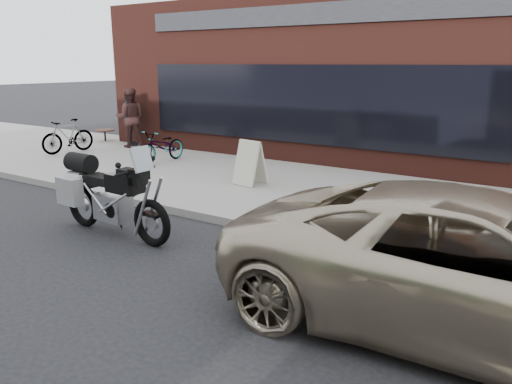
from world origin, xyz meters
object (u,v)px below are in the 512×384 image
at_px(sandwich_sign, 250,162).
at_px(bicycle_front, 162,146).
at_px(cafe_patron_right, 130,119).
at_px(motorcycle, 107,195).
at_px(bicycle_rear, 68,136).
at_px(cafe_patron_left, 130,118).
at_px(minivan, 483,267).
at_px(cafe_table, 105,130).

bearing_deg(sandwich_sign, bicycle_front, 176.49).
distance_m(sandwich_sign, cafe_patron_right, 6.60).
bearing_deg(motorcycle, sandwich_sign, 86.89).
height_order(motorcycle, sandwich_sign, motorcycle).
relative_size(bicycle_rear, sandwich_sign, 1.69).
relative_size(motorcycle, bicycle_front, 1.50).
bearing_deg(cafe_patron_left, sandwich_sign, 117.97).
xyz_separation_m(minivan, bicycle_rear, (-12.06, 4.06, -0.10)).
bearing_deg(motorcycle, bicycle_front, 126.30).
bearing_deg(motorcycle, cafe_patron_left, 136.33).
distance_m(minivan, cafe_patron_left, 12.66).
relative_size(bicycle_rear, cafe_patron_left, 0.88).
height_order(bicycle_front, sandwich_sign, sandwich_sign).
distance_m(bicycle_front, sandwich_sign, 3.47).
relative_size(sandwich_sign, cafe_patron_left, 0.52).
distance_m(motorcycle, minivan, 5.66).
bearing_deg(motorcycle, cafe_patron_right, 136.59).
relative_size(bicycle_front, cafe_table, 2.39).
bearing_deg(bicycle_rear, bicycle_front, 15.60).
height_order(bicycle_rear, sandwich_sign, bicycle_rear).
bearing_deg(motorcycle, cafe_table, 142.06).
bearing_deg(bicycle_rear, motorcycle, -24.28).
relative_size(minivan, bicycle_front, 3.27).
bearing_deg(cafe_patron_left, bicycle_front, 110.73).
bearing_deg(sandwich_sign, bicycle_rear, -173.04).
distance_m(motorcycle, sandwich_sign, 3.69).
height_order(bicycle_front, bicycle_rear, bicycle_rear).
bearing_deg(sandwich_sign, cafe_patron_right, 169.59).
xyz_separation_m(motorcycle, bicycle_rear, (-6.40, 4.02, -0.02)).
bearing_deg(motorcycle, bicycle_rear, 150.03).
relative_size(motorcycle, minivan, 0.46).
relative_size(cafe_table, cafe_patron_right, 0.40).
xyz_separation_m(motorcycle, sandwich_sign, (0.34, 3.67, -0.03)).
height_order(motorcycle, cafe_patron_right, cafe_patron_right).
bearing_deg(minivan, motorcycle, 87.09).
distance_m(bicycle_front, cafe_patron_right, 3.20).
xyz_separation_m(motorcycle, bicycle_front, (-3.03, 4.48, -0.09)).
bearing_deg(sandwich_sign, minivan, -24.92).
bearing_deg(cafe_patron_right, motorcycle, 159.23).
bearing_deg(bicycle_rear, cafe_patron_right, 81.85).
relative_size(motorcycle, cafe_table, 3.58).
bearing_deg(sandwich_sign, motorcycle, -85.36).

